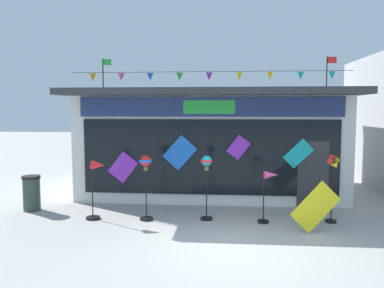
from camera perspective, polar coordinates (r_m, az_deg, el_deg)
The scene contains 9 objects.
ground_plane at distance 8.43m, azimuth 5.63°, elevation -15.23°, with size 80.00×80.00×0.00m, color #ADAAA5.
kite_shop_building at distance 14.04m, azimuth 2.96°, elevation 0.52°, with size 8.97×5.94×4.79m.
wind_spinner_far_left at distance 10.57m, azimuth -13.99°, elevation -5.37°, with size 0.57×0.37×1.58m.
wind_spinner_left at distance 10.22m, azimuth -6.85°, elevation -4.21°, with size 0.35×0.35×1.73m.
wind_spinner_center_left at distance 10.17m, azimuth 2.19°, elevation -4.25°, with size 0.32×0.32×1.72m.
wind_spinner_center_right at distance 10.12m, azimuth 11.33°, elevation -6.22°, with size 0.54×0.29×1.36m.
wind_spinner_right at distance 10.54m, azimuth 20.13°, elevation -4.65°, with size 0.36×0.29×1.80m.
trash_bin at distance 12.16m, azimuth -22.70°, elevation -6.71°, with size 0.52×0.52×1.02m.
display_kite_on_ground at distance 9.73m, azimuth 17.83°, elevation -8.87°, with size 0.63×0.03×1.14m, color yellow.
Camera 1 is at (-0.13, -7.90, 2.94)m, focal length 35.96 mm.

